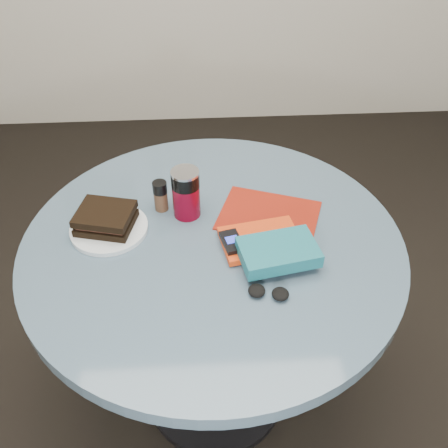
{
  "coord_description": "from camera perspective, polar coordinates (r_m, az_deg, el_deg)",
  "views": [
    {
      "loc": [
        -0.03,
        -0.96,
        1.64
      ],
      "look_at": [
        0.03,
        0.0,
        0.8
      ],
      "focal_mm": 40.0,
      "sensor_mm": 36.0,
      "label": 1
    }
  ],
  "objects": [
    {
      "name": "ground",
      "position": [
        1.9,
        -0.95,
        -18.6
      ],
      "size": [
        4.0,
        4.0,
        0.0
      ],
      "primitive_type": "plane",
      "color": "black",
      "rests_on": "ground"
    },
    {
      "name": "table",
      "position": [
        1.42,
        -1.21,
        -6.55
      ],
      "size": [
        1.0,
        1.0,
        0.75
      ],
      "color": "black",
      "rests_on": "ground"
    },
    {
      "name": "plate",
      "position": [
        1.36,
        -12.99,
        -0.5
      ],
      "size": [
        0.25,
        0.25,
        0.01
      ],
      "primitive_type": "cylinder",
      "rotation": [
        0.0,
        0.0,
        0.27
      ],
      "color": "silver",
      "rests_on": "table"
    },
    {
      "name": "sandwich",
      "position": [
        1.35,
        -13.38,
        0.65
      ],
      "size": [
        0.17,
        0.15,
        0.05
      ],
      "color": "black",
      "rests_on": "plate"
    },
    {
      "name": "soda_can",
      "position": [
        1.34,
        -4.36,
        3.53
      ],
      "size": [
        0.08,
        0.08,
        0.14
      ],
      "color": "maroon",
      "rests_on": "table"
    },
    {
      "name": "pepper_grinder",
      "position": [
        1.38,
        -7.26,
        3.23
      ],
      "size": [
        0.05,
        0.05,
        0.09
      ],
      "color": "#492F1F",
      "rests_on": "table"
    },
    {
      "name": "magazine",
      "position": [
        1.38,
        5.15,
        0.99
      ],
      "size": [
        0.32,
        0.28,
        0.0
      ],
      "primitive_type": "cube",
      "rotation": [
        0.0,
        0.0,
        -0.35
      ],
      "color": "maroon",
      "rests_on": "table"
    },
    {
      "name": "red_book",
      "position": [
        1.29,
        4.21,
        -1.82
      ],
      "size": [
        0.22,
        0.17,
        0.02
      ],
      "primitive_type": "cube",
      "rotation": [
        0.0,
        0.0,
        0.18
      ],
      "color": "red",
      "rests_on": "magazine"
    },
    {
      "name": "novel",
      "position": [
        1.22,
        6.22,
        -3.19
      ],
      "size": [
        0.21,
        0.15,
        0.04
      ],
      "primitive_type": "cube",
      "rotation": [
        0.0,
        0.0,
        0.19
      ],
      "color": "#155764",
      "rests_on": "red_book"
    },
    {
      "name": "mp3_player",
      "position": [
        1.26,
        0.92,
        -2.03
      ],
      "size": [
        0.06,
        0.09,
        0.01
      ],
      "color": "black",
      "rests_on": "red_book"
    },
    {
      "name": "headphones",
      "position": [
        1.17,
        5.11,
        -7.79
      ],
      "size": [
        0.1,
        0.06,
        0.02
      ],
      "color": "black",
      "rests_on": "table"
    }
  ]
}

